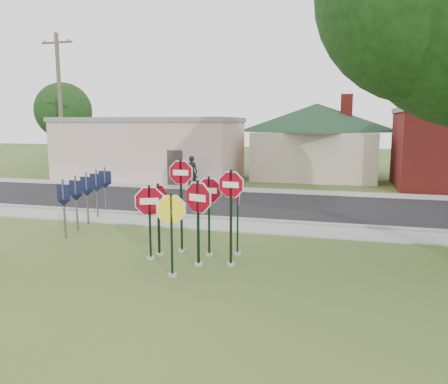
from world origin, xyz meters
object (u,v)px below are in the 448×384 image
(stop_sign_center, at_px, (198,211))
(utility_pole_near, at_px, (60,105))
(stop_sign_left, at_px, (150,212))
(pedestrian, at_px, (192,172))
(stop_sign_yellow, at_px, (171,225))

(stop_sign_center, height_order, utility_pole_near, utility_pole_near)
(stop_sign_left, xyz_separation_m, pedestrian, (-3.33, 12.90, -0.35))
(stop_sign_center, distance_m, utility_pole_near, 20.45)
(stop_sign_yellow, height_order, utility_pole_near, utility_pole_near)
(stop_sign_yellow, distance_m, utility_pole_near, 20.93)
(stop_sign_center, xyz_separation_m, stop_sign_left, (-1.49, 0.17, -0.16))
(stop_sign_yellow, xyz_separation_m, utility_pole_near, (-13.88, 15.25, 3.63))
(stop_sign_center, bearing_deg, stop_sign_yellow, -110.41)
(utility_pole_near, height_order, pedestrian, utility_pole_near)
(stop_sign_center, relative_size, utility_pole_near, 0.26)
(stop_sign_center, height_order, pedestrian, stop_sign_center)
(stop_sign_left, distance_m, utility_pole_near, 19.34)
(stop_sign_yellow, distance_m, pedestrian, 14.75)
(stop_sign_left, bearing_deg, stop_sign_center, -6.69)
(utility_pole_near, bearing_deg, stop_sign_center, -45.04)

